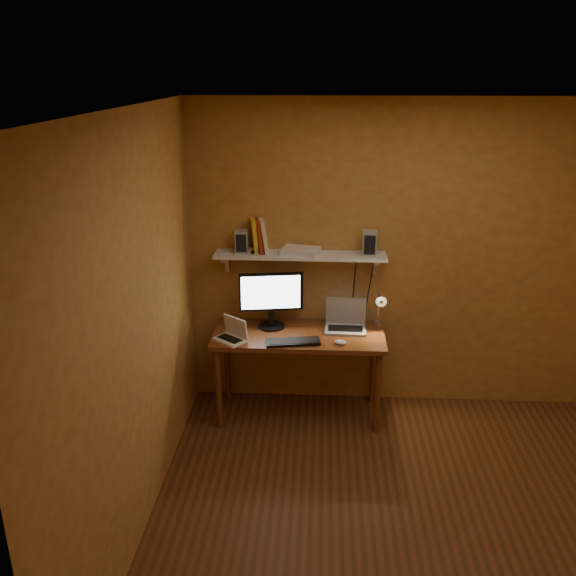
# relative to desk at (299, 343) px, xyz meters

# --- Properties ---
(room) EXTENTS (3.44, 3.24, 2.64)m
(room) POSITION_rel_desk_xyz_m (0.77, -1.28, 0.64)
(room) COLOR brown
(room) RESTS_ON ground
(desk) EXTENTS (1.40, 0.60, 0.75)m
(desk) POSITION_rel_desk_xyz_m (0.00, 0.00, 0.00)
(desk) COLOR brown
(desk) RESTS_ON ground
(wall_shelf) EXTENTS (1.40, 0.25, 0.21)m
(wall_shelf) POSITION_rel_desk_xyz_m (0.00, 0.19, 0.69)
(wall_shelf) COLOR silver
(wall_shelf) RESTS_ON room
(monitor) EXTENTS (0.52, 0.26, 0.48)m
(monitor) POSITION_rel_desk_xyz_m (-0.23, 0.12, 0.35)
(monitor) COLOR black
(monitor) RESTS_ON desk
(laptop) EXTENTS (0.34, 0.25, 0.25)m
(laptop) POSITION_rel_desk_xyz_m (0.38, 0.13, 0.15)
(laptop) COLOR #92949A
(laptop) RESTS_ON desk
(netbook) EXTENTS (0.30, 0.29, 0.19)m
(netbook) POSITION_rel_desk_xyz_m (-0.52, -0.15, 0.14)
(netbook) COLOR silver
(netbook) RESTS_ON desk
(keyboard) EXTENTS (0.44, 0.21, 0.02)m
(keyboard) POSITION_rel_desk_xyz_m (-0.04, -0.19, 0.10)
(keyboard) COLOR black
(keyboard) RESTS_ON desk
(mouse) EXTENTS (0.11, 0.09, 0.03)m
(mouse) POSITION_rel_desk_xyz_m (0.34, -0.19, 0.10)
(mouse) COLOR silver
(mouse) RESTS_ON desk
(desk_lamp) EXTENTS (0.09, 0.23, 0.38)m
(desk_lamp) POSITION_rel_desk_xyz_m (0.66, 0.13, 0.29)
(desk_lamp) COLOR silver
(desk_lamp) RESTS_ON desk
(speaker_left) EXTENTS (0.11, 0.11, 0.19)m
(speaker_left) POSITION_rel_desk_xyz_m (-0.48, 0.20, 0.80)
(speaker_left) COLOR #92949A
(speaker_left) RESTS_ON wall_shelf
(speaker_right) EXTENTS (0.11, 0.11, 0.20)m
(speaker_right) POSITION_rel_desk_xyz_m (0.56, 0.19, 0.81)
(speaker_right) COLOR #92949A
(speaker_right) RESTS_ON wall_shelf
(books) EXTENTS (0.17, 0.20, 0.27)m
(books) POSITION_rel_desk_xyz_m (-0.34, 0.22, 0.85)
(books) COLOR gold
(books) RESTS_ON wall_shelf
(shelf_camera) EXTENTS (0.09, 0.04, 0.06)m
(shelf_camera) POSITION_rel_desk_xyz_m (-0.38, 0.14, 0.74)
(shelf_camera) COLOR silver
(shelf_camera) RESTS_ON wall_shelf
(router) EXTENTS (0.33, 0.26, 0.05)m
(router) POSITION_rel_desk_xyz_m (0.00, 0.19, 0.73)
(router) COLOR silver
(router) RESTS_ON wall_shelf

